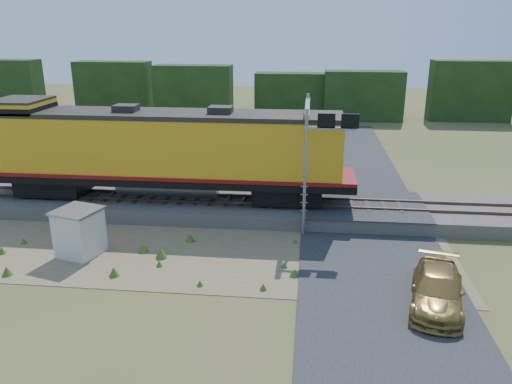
# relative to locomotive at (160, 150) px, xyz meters

# --- Properties ---
(ground) EXTENTS (140.00, 140.00, 0.00)m
(ground) POSITION_rel_locomotive_xyz_m (4.79, -6.00, -3.73)
(ground) COLOR #475123
(ground) RESTS_ON ground
(ballast) EXTENTS (70.00, 5.00, 0.80)m
(ballast) POSITION_rel_locomotive_xyz_m (4.79, 0.00, -3.33)
(ballast) COLOR slate
(ballast) RESTS_ON ground
(rails) EXTENTS (70.00, 1.54, 0.16)m
(rails) POSITION_rel_locomotive_xyz_m (4.79, 0.00, -2.85)
(rails) COLOR brown
(rails) RESTS_ON ballast
(dirt_shoulder) EXTENTS (26.00, 8.00, 0.03)m
(dirt_shoulder) POSITION_rel_locomotive_xyz_m (2.79, -5.50, -3.72)
(dirt_shoulder) COLOR #8C7754
(dirt_shoulder) RESTS_ON ground
(road) EXTENTS (7.00, 66.00, 0.86)m
(road) POSITION_rel_locomotive_xyz_m (11.79, -5.26, -3.65)
(road) COLOR #38383A
(road) RESTS_ON ground
(tree_line_north) EXTENTS (130.00, 3.00, 6.50)m
(tree_line_north) POSITION_rel_locomotive_xyz_m (4.79, 32.00, -0.66)
(tree_line_north) COLOR black
(tree_line_north) RESTS_ON ground
(weed_clumps) EXTENTS (15.00, 6.20, 0.56)m
(weed_clumps) POSITION_rel_locomotive_xyz_m (1.29, -5.90, -3.73)
(weed_clumps) COLOR #3C681D
(weed_clumps) RESTS_ON ground
(locomotive) EXTENTS (21.79, 3.32, 5.62)m
(locomotive) POSITION_rel_locomotive_xyz_m (0.00, 0.00, 0.00)
(locomotive) COLOR black
(locomotive) RESTS_ON rails
(shed) EXTENTS (2.42, 2.42, 2.32)m
(shed) POSITION_rel_locomotive_xyz_m (-2.31, -6.29, -2.56)
(shed) COLOR silver
(shed) RESTS_ON ground
(signal_gantry) EXTENTS (2.67, 6.20, 6.74)m
(signal_gantry) POSITION_rel_locomotive_xyz_m (8.74, -0.65, 1.34)
(signal_gantry) COLOR gray
(signal_gantry) RESTS_ON ground
(car) EXTENTS (2.98, 5.13, 1.40)m
(car) POSITION_rel_locomotive_xyz_m (13.79, -9.27, -3.04)
(car) COLOR olive
(car) RESTS_ON ground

